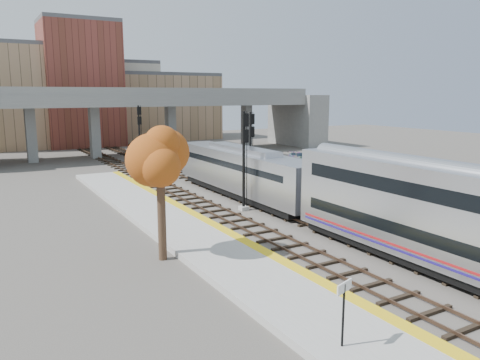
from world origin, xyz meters
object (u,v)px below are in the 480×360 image
signal_mast_near (244,161)px  car_c (299,157)px  car_b (273,163)px  car_a (263,163)px  locomotive (243,171)px  signal_mast_mid (251,152)px  tree (160,154)px  signal_mast_far (140,136)px

signal_mast_near → car_c: 27.28m
car_b → car_c: size_ratio=1.02×
car_b → car_c: bearing=34.0°
signal_mast_near → car_c: (19.30, 19.02, -3.16)m
car_a → car_b: 1.22m
signal_mast_near → car_b: signal_mast_near is taller
locomotive → signal_mast_near: size_ratio=2.56×
signal_mast_near → car_b: 20.73m
locomotive → car_b: locomotive is taller
car_b → car_c: (6.18, 3.27, -0.09)m
signal_mast_mid → car_b: bearing=47.6°
locomotive → car_b: (11.02, 11.89, -1.58)m
signal_mast_near → car_b: (13.12, 15.75, -3.07)m
signal_mast_mid → car_b: signal_mast_mid is taller
locomotive → car_c: bearing=41.4°
signal_mast_mid → tree: (-13.21, -12.93, 2.10)m
tree → car_b: (22.22, 22.81, -4.94)m
tree → signal_mast_mid: bearing=44.4°
signal_mast_near → tree: 11.67m
locomotive → tree: tree is taller
locomotive → car_c: 22.98m
locomotive → signal_mast_far: signal_mast_far is taller
tree → car_a: bearing=47.8°
car_a → car_b: size_ratio=0.90×
car_a → car_b: (1.11, -0.49, 0.04)m
car_c → signal_mast_near: bearing=-125.7°
tree → car_b: 32.23m
signal_mast_mid → car_a: signal_mast_mid is taller
locomotive → car_a: bearing=51.3°
car_a → car_c: bearing=9.9°
signal_mast_mid → car_a: 13.36m
signal_mast_near → car_a: bearing=53.5°
tree → car_c: bearing=42.6°
car_c → car_a: bearing=-149.5°
signal_mast_mid → car_a: (7.90, 10.37, -2.89)m
tree → car_a: size_ratio=2.12×
signal_mast_far → car_c: bearing=-17.0°
signal_mast_near → signal_mast_far: signal_mast_near is taller
car_a → signal_mast_far: bearing=133.2°
signal_mast_mid → tree: size_ratio=0.94×
signal_mast_mid → car_c: 20.31m
signal_mast_near → signal_mast_far: 24.93m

